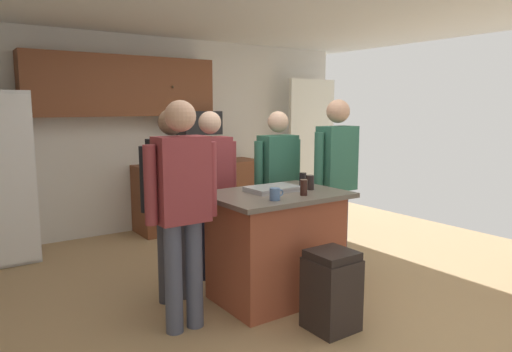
{
  "coord_description": "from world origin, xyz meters",
  "views": [
    {
      "loc": [
        -2.41,
        -3.27,
        1.67
      ],
      "look_at": [
        -0.04,
        0.15,
        1.05
      ],
      "focal_mm": 32.66,
      "sensor_mm": 36.0,
      "label": 1
    }
  ],
  "objects_px": {
    "mug_blue_stoneware": "(275,194)",
    "glass_short_whisky": "(304,188)",
    "person_elder_center": "(278,179)",
    "glass_dark_ale": "(310,182)",
    "person_host_foreground": "(336,174)",
    "glass_stout_tall": "(303,180)",
    "kitchen_island": "(276,245)",
    "serving_tray": "(273,189)",
    "person_guest_right": "(211,184)",
    "person_guest_left": "(173,192)",
    "person_guest_by_door": "(182,200)",
    "microwave_over_range": "(198,123)",
    "trash_bin": "(331,291)"
  },
  "relations": [
    {
      "from": "kitchen_island",
      "to": "serving_tray",
      "type": "height_order",
      "value": "serving_tray"
    },
    {
      "from": "person_elder_center",
      "to": "glass_dark_ale",
      "type": "bearing_deg",
      "value": 24.21
    },
    {
      "from": "person_guest_by_door",
      "to": "person_guest_left",
      "type": "bearing_deg",
      "value": 67.0
    },
    {
      "from": "person_guest_left",
      "to": "person_guest_by_door",
      "type": "relative_size",
      "value": 0.96
    },
    {
      "from": "glass_stout_tall",
      "to": "serving_tray",
      "type": "height_order",
      "value": "glass_stout_tall"
    },
    {
      "from": "person_host_foreground",
      "to": "glass_stout_tall",
      "type": "distance_m",
      "value": 0.53
    },
    {
      "from": "microwave_over_range",
      "to": "person_guest_by_door",
      "type": "distance_m",
      "value": 3.18
    },
    {
      "from": "kitchen_island",
      "to": "serving_tray",
      "type": "bearing_deg",
      "value": 76.15
    },
    {
      "from": "mug_blue_stoneware",
      "to": "glass_dark_ale",
      "type": "xyz_separation_m",
      "value": [
        0.54,
        0.2,
        0.02
      ]
    },
    {
      "from": "glass_stout_tall",
      "to": "glass_dark_ale",
      "type": "bearing_deg",
      "value": -106.03
    },
    {
      "from": "glass_stout_tall",
      "to": "glass_short_whisky",
      "type": "distance_m",
      "value": 0.42
    },
    {
      "from": "kitchen_island",
      "to": "glass_dark_ale",
      "type": "bearing_deg",
      "value": -9.48
    },
    {
      "from": "person_guest_left",
      "to": "glass_dark_ale",
      "type": "bearing_deg",
      "value": 6.16
    },
    {
      "from": "kitchen_island",
      "to": "person_guest_left",
      "type": "xyz_separation_m",
      "value": [
        -0.74,
        0.46,
        0.47
      ]
    },
    {
      "from": "mug_blue_stoneware",
      "to": "glass_stout_tall",
      "type": "distance_m",
      "value": 0.68
    },
    {
      "from": "serving_tray",
      "to": "person_host_foreground",
      "type": "bearing_deg",
      "value": 7.83
    },
    {
      "from": "person_guest_by_door",
      "to": "glass_dark_ale",
      "type": "height_order",
      "value": "person_guest_by_door"
    },
    {
      "from": "person_guest_right",
      "to": "serving_tray",
      "type": "distance_m",
      "value": 0.73
    },
    {
      "from": "glass_short_whisky",
      "to": "serving_tray",
      "type": "distance_m",
      "value": 0.32
    },
    {
      "from": "person_elder_center",
      "to": "person_guest_left",
      "type": "bearing_deg",
      "value": -43.18
    },
    {
      "from": "person_host_foreground",
      "to": "glass_short_whisky",
      "type": "xyz_separation_m",
      "value": [
        -0.79,
        -0.42,
        -0.0
      ]
    },
    {
      "from": "person_host_foreground",
      "to": "person_guest_by_door",
      "type": "height_order",
      "value": "person_host_foreground"
    },
    {
      "from": "mug_blue_stoneware",
      "to": "glass_dark_ale",
      "type": "distance_m",
      "value": 0.58
    },
    {
      "from": "person_guest_by_door",
      "to": "glass_short_whisky",
      "type": "bearing_deg",
      "value": -13.49
    },
    {
      "from": "person_host_foreground",
      "to": "person_guest_left",
      "type": "xyz_separation_m",
      "value": [
        -1.64,
        0.27,
        -0.06
      ]
    },
    {
      "from": "kitchen_island",
      "to": "person_guest_right",
      "type": "height_order",
      "value": "person_guest_right"
    },
    {
      "from": "microwave_over_range",
      "to": "trash_bin",
      "type": "relative_size",
      "value": 0.92
    },
    {
      "from": "person_guest_left",
      "to": "serving_tray",
      "type": "xyz_separation_m",
      "value": [
        0.76,
        -0.39,
        0.01
      ]
    },
    {
      "from": "person_guest_by_door",
      "to": "person_elder_center",
      "type": "relative_size",
      "value": 1.06
    },
    {
      "from": "mug_blue_stoneware",
      "to": "glass_short_whisky",
      "type": "relative_size",
      "value": 0.96
    },
    {
      "from": "glass_stout_tall",
      "to": "person_guest_right",
      "type": "bearing_deg",
      "value": 131.83
    },
    {
      "from": "microwave_over_range",
      "to": "serving_tray",
      "type": "bearing_deg",
      "value": -103.66
    },
    {
      "from": "person_guest_by_door",
      "to": "person_guest_right",
      "type": "height_order",
      "value": "person_guest_by_door"
    },
    {
      "from": "person_guest_right",
      "to": "glass_dark_ale",
      "type": "xyz_separation_m",
      "value": [
        0.55,
        -0.81,
        0.07
      ]
    },
    {
      "from": "mug_blue_stoneware",
      "to": "glass_stout_tall",
      "type": "bearing_deg",
      "value": 31.15
    },
    {
      "from": "kitchen_island",
      "to": "glass_short_whisky",
      "type": "xyz_separation_m",
      "value": [
        0.11,
        -0.23,
        0.53
      ]
    },
    {
      "from": "person_guest_left",
      "to": "person_elder_center",
      "type": "height_order",
      "value": "person_guest_left"
    },
    {
      "from": "person_elder_center",
      "to": "glass_dark_ale",
      "type": "relative_size",
      "value": 12.63
    },
    {
      "from": "person_guest_by_door",
      "to": "serving_tray",
      "type": "distance_m",
      "value": 0.95
    },
    {
      "from": "microwave_over_range",
      "to": "glass_short_whisky",
      "type": "relative_size",
      "value": 4.25
    },
    {
      "from": "person_guest_by_door",
      "to": "glass_stout_tall",
      "type": "distance_m",
      "value": 1.31
    },
    {
      "from": "kitchen_island",
      "to": "glass_short_whisky",
      "type": "bearing_deg",
      "value": -64.6
    },
    {
      "from": "person_host_foreground",
      "to": "person_guest_right",
      "type": "distance_m",
      "value": 1.25
    },
    {
      "from": "glass_dark_ale",
      "to": "glass_short_whisky",
      "type": "distance_m",
      "value": 0.29
    },
    {
      "from": "kitchen_island",
      "to": "glass_dark_ale",
      "type": "distance_m",
      "value": 0.63
    },
    {
      "from": "kitchen_island",
      "to": "person_elder_center",
      "type": "bearing_deg",
      "value": 51.6
    },
    {
      "from": "person_guest_right",
      "to": "glass_dark_ale",
      "type": "bearing_deg",
      "value": 18.21
    },
    {
      "from": "person_guest_left",
      "to": "glass_stout_tall",
      "type": "relative_size",
      "value": 12.68
    },
    {
      "from": "mug_blue_stoneware",
      "to": "glass_short_whisky",
      "type": "bearing_deg",
      "value": 4.61
    },
    {
      "from": "person_host_foreground",
      "to": "person_guest_by_door",
      "type": "bearing_deg",
      "value": -3.34
    }
  ]
}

